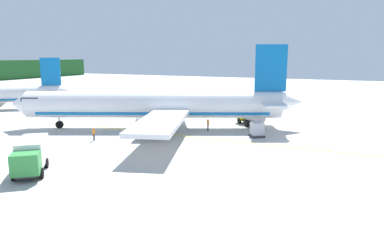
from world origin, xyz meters
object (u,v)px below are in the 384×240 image
Objects in this scene: service_truck_baggage at (31,154)px; crew_marshaller at (94,133)px; cargo_container_near at (257,130)px; crew_loader_left at (147,131)px; service_truck_fuel at (250,116)px; crew_loader_right at (208,124)px; airliner_foreground at (158,105)px.

crew_marshaller is (11.41, 2.62, -0.60)m from service_truck_baggage.
crew_marshaller is at bearing 120.17° from cargo_container_near.
crew_loader_left is at bearing -59.67° from crew_marshaller.
crew_loader_right is (-6.58, 4.24, -0.39)m from service_truck_fuel.
service_truck_fuel is at bearing 21.38° from cargo_container_near.
airliner_foreground is 21.06m from service_truck_baggage.
service_truck_fuel is 7.84m from crew_loader_right.
service_truck_fuel is 3.12× the size of crew_loader_left.
airliner_foreground is 22.73× the size of crew_loader_left.
airliner_foreground is at bearing 101.59° from crew_loader_right.
cargo_container_near reaches higher than crew_loader_right.
cargo_container_near is 20.60m from crew_marshaller.
crew_loader_left is (14.72, -3.03, -0.56)m from service_truck_baggage.
service_truck_baggage reaches higher than service_truck_fuel.
cargo_container_near is (0.80, -14.27, -2.44)m from airliner_foreground.
cargo_container_near is at bearing -59.83° from crew_marshaller.
airliner_foreground is 17.23× the size of cargo_container_near.
service_truck_fuel reaches higher than crew_loader_left.
cargo_container_near reaches higher than crew_loader_left.
service_truck_baggage reaches higher than cargo_container_near.
cargo_container_near is 1.37× the size of crew_marshaller.
crew_loader_left is at bearing 120.10° from cargo_container_near.
crew_marshaller is at bearing 159.63° from airliner_foreground.
service_truck_baggage is 23.86m from crew_loader_right.
service_truck_fuel is at bearing -40.38° from crew_marshaller.
crew_loader_left is (3.31, -5.65, 0.04)m from crew_marshaller.
cargo_container_near is at bearing -59.90° from crew_loader_left.
crew_loader_left is at bearing -161.38° from airliner_foreground.
service_truck_fuel is at bearing -33.10° from crew_loader_left.
cargo_container_near is at bearing -86.78° from airliner_foreground.
crew_loader_left is (-7.05, 12.16, 0.07)m from cargo_container_near.
airliner_foreground is 10.47m from crew_marshaller.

